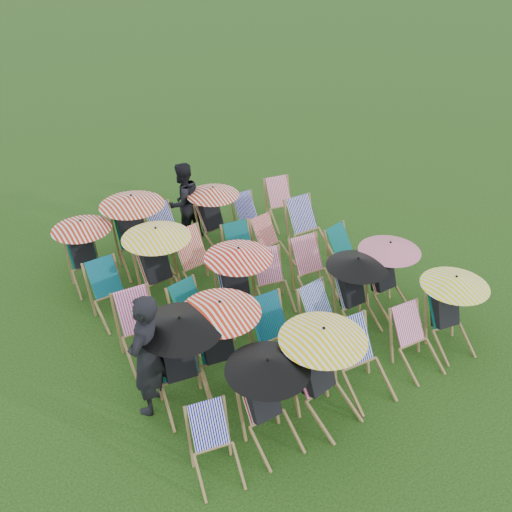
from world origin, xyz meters
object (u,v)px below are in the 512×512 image
deckchair_5 (451,311)px  person_rear (183,202)px  person_left (147,355)px  deckchair_0 (215,448)px  deckchair_29 (283,204)px

deckchair_5 → person_rear: size_ratio=0.74×
person_left → person_rear: bearing=-163.4°
person_left → person_rear: 4.51m
deckchair_0 → person_left: size_ratio=0.47×
person_rear → deckchair_0: bearing=54.2°
deckchair_5 → person_left: size_ratio=0.66×
deckchair_0 → person_left: (-0.21, 1.38, 0.50)m
person_left → deckchair_5: bearing=122.6°
deckchair_5 → person_left: 4.52m
deckchair_29 → person_left: (-4.41, -3.26, 0.45)m
deckchair_0 → person_rear: bearing=78.4°
deckchair_5 → person_rear: bearing=121.0°
deckchair_0 → person_left: bearing=110.0°
deckchair_29 → person_rear: 2.12m
deckchair_5 → person_rear: (-1.94, 5.07, 0.18)m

